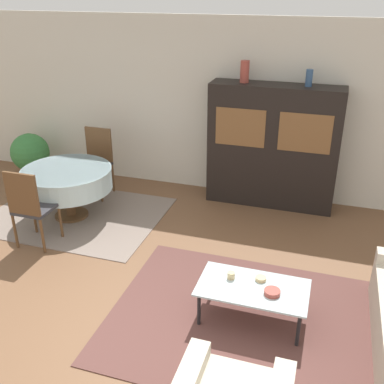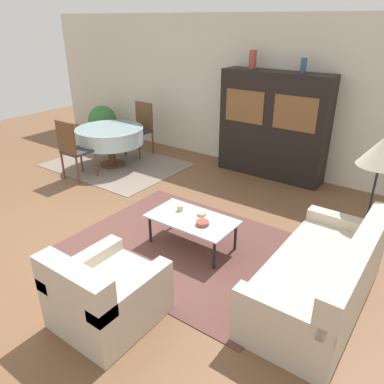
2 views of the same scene
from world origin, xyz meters
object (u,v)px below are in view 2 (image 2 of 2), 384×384
Objects in this scene: vase_short at (304,66)px; coffee_table at (192,221)px; floor_lamp at (382,154)px; cup at (180,208)px; display_cabinet at (273,126)px; potted_plant at (103,121)px; bowl at (202,223)px; vase_tall at (253,60)px; bowl_small at (202,214)px; armchair at (105,295)px; dining_table at (110,136)px; couch at (323,278)px; dining_chair_near at (73,147)px; dining_chair_far at (141,126)px.

coffee_table is at bearing -93.45° from vase_short.
floor_lamp is 2.41m from cup.
display_cabinet is 2.36× the size of potted_plant.
cup is 4.72m from potted_plant.
bowl is 3.33m from vase_tall.
display_cabinet is 2.67m from bowl_small.
floor_lamp is at bearing -11.70° from potted_plant.
display_cabinet is at bearing 94.70° from armchair.
display_cabinet is 2.53m from floor_lamp.
dining_table is 16.66× the size of cup.
floor_lamp is 13.17× the size of bowl_small.
floor_lamp is at bearing -4.22° from couch.
bowl is at bearing -17.03° from coffee_table.
dining_chair_far is at bearing 90.00° from dining_chair_near.
floor_lamp is 2.99m from vase_tall.
couch is at bearing -23.09° from potted_plant.
display_cabinet reaches higher than dining_chair_near.
armchair is 8.27× the size of bowl_small.
dining_chair_near is at bearing -140.54° from display_cabinet.
bowl_small is at bearing -7.88° from dining_chair_near.
coffee_table is 3.17m from vase_short.
armchair is at bearing 128.77° from dining_chair_far.
cup reaches higher than coffee_table.
dining_table is at bearing 154.91° from bowl.
vase_tall is at bearing 179.89° from display_cabinet.
vase_short reaches higher than display_cabinet.
floor_lamp is at bearing 167.24° from dining_chair_far.
dining_chair_near reaches higher than couch.
vase_tall is at bearing 104.75° from coffee_table.
potted_plant is at bearing -175.39° from vase_tall.
bowl_small is (2.98, -2.12, -0.18)m from dining_chair_far.
bowl_small is 3.02m from vase_short.
floor_lamp is 9.22× the size of bowl.
cup is at bearing -79.73° from vase_tall.
dining_chair_near is 3.01m from bowl_small.
coffee_table is at bearing -29.61° from potted_plant.
coffee_table is 9.93× the size of bowl_small.
couch is at bearing -94.22° from floor_lamp.
couch is at bearing -3.01° from coffee_table.
vase_short is at bearing 23.52° from dining_table.
display_cabinet is 3.47m from dining_chair_near.
potted_plant is at bearing 66.91° from couch.
display_cabinet reaches higher than dining_table.
bowl is at bearing -25.09° from dining_table.
display_cabinet is 6.21× the size of vase_tall.
display_cabinet is 17.35× the size of bowl_small.
armchair is 4.31m from display_cabinet.
dining_table is 3.45m from bowl.
floor_lamp reaches higher than dining_chair_near.
couch is 1.01× the size of display_cabinet.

